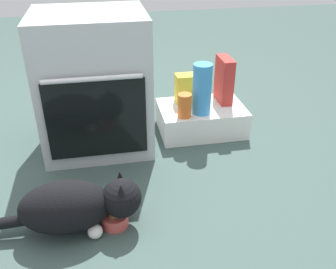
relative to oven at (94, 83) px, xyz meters
name	(u,v)px	position (x,y,z in m)	size (l,w,h in m)	color
ground	(94,183)	(-0.04, -0.40, -0.38)	(8.00, 8.00, 0.00)	#384C47
oven	(94,83)	(0.00, 0.00, 0.00)	(0.59, 0.55, 0.76)	#B7BABF
pantry_cabinet	(201,118)	(0.63, 0.04, -0.30)	(0.52, 0.35, 0.17)	white
food_bowl	(115,219)	(0.04, -0.71, -0.35)	(0.12, 0.12, 0.08)	#C64C47
cat	(75,206)	(-0.12, -0.71, -0.25)	(0.80, 0.24, 0.25)	black
snack_bag	(185,88)	(0.55, 0.13, -0.12)	(0.12, 0.09, 0.18)	yellow
cereal_box	(224,80)	(0.78, 0.10, -0.07)	(0.07, 0.18, 0.28)	#B72D28
sauce_jar	(185,106)	(0.50, -0.07, -0.14)	(0.08, 0.08, 0.14)	#D16023
water_bottle	(202,89)	(0.61, -0.04, -0.06)	(0.11, 0.11, 0.30)	#388CD1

